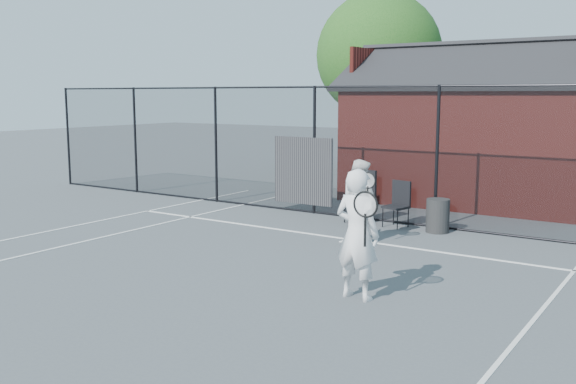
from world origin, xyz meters
The scene contains 10 objects.
ground centered at (0.00, 0.00, 0.00)m, with size 80.00×80.00×0.00m, color #454B4F.
court_lines centered at (0.00, -1.32, 0.01)m, with size 11.02×18.00×0.01m.
fence centered at (-0.30, 5.00, 1.45)m, with size 22.04×3.00×3.00m.
clubhouse centered at (0.50, 9.00, 1.61)m, with size 6.50×4.36×4.19m.
tree_left centered at (-4.50, 13.50, 4.19)m, with size 4.48×4.48×6.44m.
player_front centered at (1.85, -0.16, 0.91)m, with size 0.82×0.62×1.81m.
player_back centered at (0.31, 2.89, 0.80)m, with size 0.95×0.86×1.60m.
chair_left centered at (-0.59, 4.60, 0.56)m, with size 0.54×0.56×1.13m, color black.
chair_right centered at (0.28, 4.60, 0.48)m, with size 0.46×0.48×0.96m, color black.
waste_bin centered at (1.21, 4.60, 0.35)m, with size 0.47×0.47×0.69m, color #242424.
Camera 1 is at (5.82, -7.81, 2.80)m, focal length 40.00 mm.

